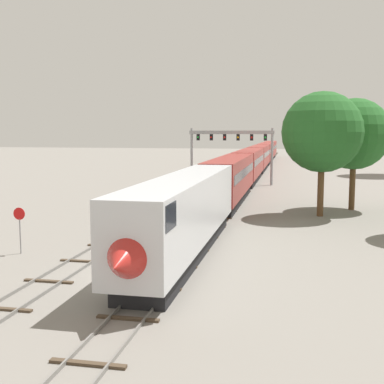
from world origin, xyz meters
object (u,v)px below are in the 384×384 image
Objects in this scene: trackside_tree_left at (322,132)px; stop_sign at (20,224)px; signal_gantry at (231,143)px; trackside_tree_mid at (354,134)px; passenger_train at (255,160)px.

stop_sign is at bearing -136.44° from trackside_tree_left.
signal_gantry is 25.43m from trackside_tree_mid.
passenger_train is 42.91m from trackside_tree_left.
stop_sign is at bearing -134.55° from trackside_tree_mid.
signal_gantry is at bearing 113.53° from trackside_tree_left.
trackside_tree_left is (11.09, -25.47, 1.53)m from signal_gantry.
passenger_train is 60.47m from stop_sign.
signal_gantry is 1.13× the size of trackside_tree_mid.
signal_gantry is at bearing -97.89° from passenger_train.
stop_sign is 0.27× the size of trackside_tree_mid.
stop_sign is (-10.00, -59.63, -0.74)m from passenger_train.
trackside_tree_left is at bearing 43.56° from stop_sign.
stop_sign is 0.26× the size of trackside_tree_left.
passenger_train reaches higher than stop_sign.
trackside_tree_mid reaches higher than passenger_train.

